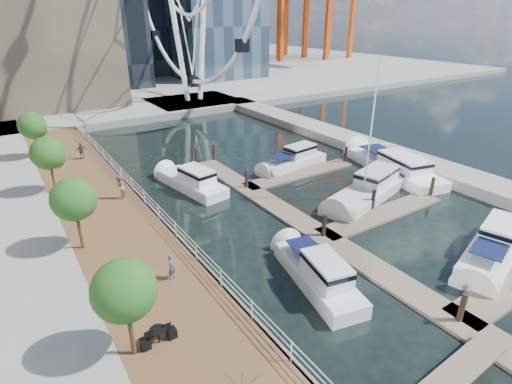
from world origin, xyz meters
name	(u,v)px	position (x,y,z in m)	size (l,w,h in m)	color
ground	(386,323)	(0.00, 0.00, 0.00)	(520.00, 520.00, 0.00)	black
boardwalk	(119,237)	(-9.00, 15.00, 0.50)	(6.00, 60.00, 1.00)	brown
seawall	(162,225)	(-6.00, 15.00, 0.50)	(0.25, 60.00, 1.00)	#595954
land_far	(54,74)	(0.00, 102.00, 0.50)	(200.00, 114.00, 1.00)	gray
breakwater	(364,146)	(20.00, 20.00, 0.50)	(4.00, 60.00, 1.00)	gray
pier	(194,103)	(14.00, 52.00, 0.50)	(14.00, 12.00, 1.00)	gray
railing	(159,212)	(-6.10, 15.00, 1.52)	(0.10, 60.00, 1.05)	white
floating_docks	(354,204)	(7.97, 9.98, 0.49)	(16.00, 34.00, 2.60)	#6D6051
street_trees	(73,199)	(-11.40, 14.00, 4.29)	(2.60, 42.60, 4.60)	#3F2B1C
yacht_foreground	(491,257)	(10.31, 0.28, 0.00)	(2.46, 9.19, 2.15)	white
pedestrian_near	(172,266)	(-7.98, 8.04, 1.77)	(0.56, 0.37, 1.53)	#495062
pedestrian_mid	(120,188)	(-7.36, 19.82, 1.96)	(0.93, 0.73, 1.92)	gray
pedestrian_far	(81,151)	(-7.86, 31.27, 1.83)	(0.98, 0.41, 1.67)	#343842
moored_yachts	(363,200)	(9.91, 10.80, 0.00)	(23.01, 37.47, 11.50)	silver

